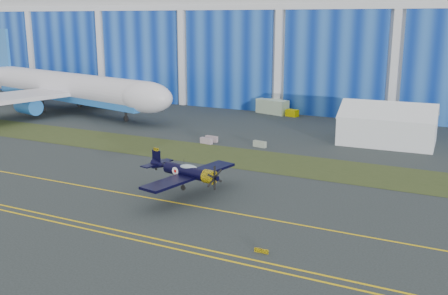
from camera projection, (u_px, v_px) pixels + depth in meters
The scene contains 15 objects.
ground at pixel (129, 177), 62.24m from camera, with size 260.00×260.00×0.00m, color #2E3637.
grass_median at pixel (188, 151), 74.40m from camera, with size 260.00×10.00×0.02m, color #475128.
hangar at pixel (314, 33), 121.00m from camera, with size 220.00×45.70×30.00m.
taxiway_centreline at pixel (102, 189), 57.90m from camera, with size 200.00×0.20×0.02m, color yellow.
edge_line_near at pixel (37, 218), 49.65m from camera, with size 80.00×0.20×0.02m, color yellow.
edge_line_far at pixel (45, 214), 50.51m from camera, with size 80.00×0.20×0.02m, color yellow.
guard_board_right at pixel (261, 251), 42.24m from camera, with size 1.20×0.15×0.35m, color yellow.
warbird at pixel (186, 171), 55.31m from camera, with size 12.64×14.32×3.71m.
jetliner at pixel (66, 56), 104.18m from camera, with size 74.10×66.93×22.12m.
tent at pixel (388, 122), 78.77m from camera, with size 14.26×10.73×6.42m.
shipping_container at pixel (272, 107), 103.60m from camera, with size 6.43×2.57×2.79m, color #D8F9CC.
tug at pixel (292, 113), 100.72m from camera, with size 2.27×1.42×1.32m, color #DACF00.
barrier_a at pixel (206, 141), 78.88m from camera, with size 2.00×0.60×0.90m, color #9F8C99.
barrier_b at pixel (212, 139), 80.10m from camera, with size 2.00×0.60×0.90m, color gray.
barrier_c at pixel (260, 144), 76.82m from camera, with size 2.00×0.60×0.90m, color gray.
Camera 1 is at (36.70, -48.25, 18.43)m, focal length 42.00 mm.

